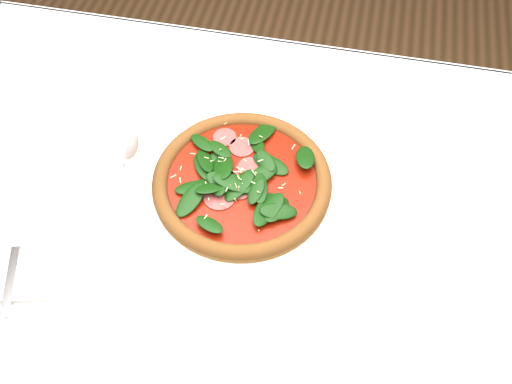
% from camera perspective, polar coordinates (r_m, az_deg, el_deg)
% --- Properties ---
extents(ground, '(6.00, 6.00, 0.00)m').
position_cam_1_polar(ground, '(1.64, -2.25, -15.26)').
color(ground, brown).
rests_on(ground, ground).
extents(dining_table, '(1.21, 0.81, 0.75)m').
position_cam_1_polar(dining_table, '(1.05, -3.38, -3.05)').
color(dining_table, silver).
rests_on(dining_table, ground).
extents(plate, '(0.35, 0.35, 0.01)m').
position_cam_1_polar(plate, '(0.96, -1.39, 0.53)').
color(plate, white).
rests_on(plate, dining_table).
extents(pizza, '(0.34, 0.34, 0.04)m').
position_cam_1_polar(pizza, '(0.95, -1.41, 1.24)').
color(pizza, '#A26A27').
rests_on(pizza, plate).
extents(wine_glass, '(0.07, 0.07, 0.18)m').
position_cam_1_polar(wine_glass, '(0.90, -13.90, 5.06)').
color(wine_glass, white).
rests_on(wine_glass, dining_table).
extents(napkin, '(0.15, 0.09, 0.01)m').
position_cam_1_polar(napkin, '(0.95, -23.19, -8.32)').
color(napkin, silver).
rests_on(napkin, dining_table).
extents(fork, '(0.06, 0.15, 0.00)m').
position_cam_1_polar(fork, '(0.95, -23.11, -6.69)').
color(fork, silver).
rests_on(fork, napkin).
extents(saucer_far, '(0.13, 0.13, 0.01)m').
position_cam_1_polar(saucer_far, '(1.18, 22.44, 8.36)').
color(saucer_far, white).
rests_on(saucer_far, dining_table).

